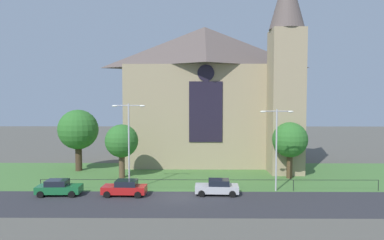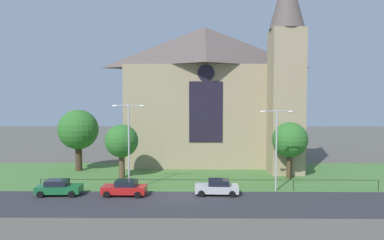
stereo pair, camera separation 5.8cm
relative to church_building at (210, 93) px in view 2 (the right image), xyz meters
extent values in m
plane|color=#56544C|center=(-3.72, -8.67, -10.27)|extent=(160.00, 160.00, 0.00)
cube|color=#2D2D33|center=(-3.72, -20.67, -10.27)|extent=(120.00, 8.00, 0.01)
cube|color=#477538|center=(-3.72, -10.67, -10.27)|extent=(120.00, 20.00, 0.01)
cube|color=tan|center=(-0.77, 0.63, -3.27)|extent=(22.00, 12.00, 14.00)
pyramid|color=#594C47|center=(-0.77, 0.63, 6.73)|extent=(22.00, 12.00, 6.00)
cube|color=black|center=(-0.77, -5.42, -2.57)|extent=(4.40, 0.16, 8.00)
cylinder|color=black|center=(-0.77, -5.42, 2.53)|extent=(2.20, 0.15, 2.20)
cube|color=tan|center=(9.23, -7.37, -1.27)|extent=(4.00, 4.00, 18.00)
cylinder|color=black|center=(-0.77, -16.17, -9.17)|extent=(34.59, 0.05, 0.05)
cylinder|color=black|center=(-18.07, -16.17, -9.72)|extent=(0.07, 0.07, 1.10)
cylinder|color=black|center=(-9.42, -16.17, -9.72)|extent=(0.06, 0.07, 1.10)
cylinder|color=black|center=(-0.77, -16.17, -9.72)|extent=(0.07, 0.07, 1.10)
cylinder|color=black|center=(7.87, -16.17, -9.72)|extent=(0.07, 0.07, 1.10)
cylinder|color=black|center=(16.52, -16.17, -9.72)|extent=(0.06, 0.07, 1.10)
cylinder|color=#4C3823|center=(9.01, -10.38, -8.76)|extent=(0.69, 0.69, 3.03)
sphere|color=#2D6B28|center=(9.01, -10.38, -5.69)|extent=(4.15, 4.15, 4.15)
cylinder|color=#423021|center=(-17.43, -6.22, -8.53)|extent=(0.86, 0.86, 3.48)
sphere|color=#2D6B28|center=(-17.43, -6.22, -4.85)|extent=(5.18, 5.18, 5.18)
cylinder|color=brown|center=(-10.89, -10.36, -8.80)|extent=(0.69, 0.69, 2.95)
sphere|color=#2D6B28|center=(-10.89, -10.36, -5.85)|extent=(3.93, 3.93, 3.93)
cylinder|color=#B2B2B7|center=(-8.91, -16.27, -5.82)|extent=(0.16, 0.16, 8.90)
cylinder|color=#B2B2B7|center=(-9.61, -16.27, -1.57)|extent=(1.40, 0.10, 0.10)
cylinder|color=#B2B2B7|center=(-8.21, -16.27, -1.57)|extent=(1.40, 0.10, 0.10)
ellipsoid|color=white|center=(-10.31, -16.27, -1.62)|extent=(0.57, 0.26, 0.20)
ellipsoid|color=white|center=(-7.51, -16.27, -1.62)|extent=(0.57, 0.26, 0.20)
cylinder|color=#B2B2B7|center=(6.06, -16.27, -6.11)|extent=(0.16, 0.16, 8.33)
cylinder|color=#B2B2B7|center=(5.36, -16.27, -2.14)|extent=(1.40, 0.10, 0.10)
cylinder|color=#B2B2B7|center=(6.76, -16.27, -2.14)|extent=(1.40, 0.10, 0.10)
ellipsoid|color=white|center=(4.66, -16.27, -2.19)|extent=(0.57, 0.26, 0.20)
ellipsoid|color=white|center=(7.46, -16.27, -2.19)|extent=(0.57, 0.26, 0.20)
cube|color=#196033|center=(-15.39, -18.10, -9.66)|extent=(4.26, 1.94, 0.70)
cube|color=black|center=(-15.59, -18.10, -9.04)|extent=(2.05, 1.67, 0.55)
cylinder|color=black|center=(-13.96, -17.15, -9.95)|extent=(0.65, 0.24, 0.64)
cylinder|color=black|center=(-13.89, -18.94, -9.95)|extent=(0.65, 0.24, 0.64)
cylinder|color=black|center=(-16.89, -17.25, -9.95)|extent=(0.65, 0.24, 0.64)
cylinder|color=black|center=(-16.83, -19.05, -9.95)|extent=(0.65, 0.24, 0.64)
cube|color=#B21919|center=(-9.03, -18.16, -9.66)|extent=(4.25, 1.92, 0.70)
cube|color=black|center=(-8.83, -18.17, -9.04)|extent=(2.05, 1.66, 0.55)
cylinder|color=black|center=(-10.52, -19.02, -9.95)|extent=(0.65, 0.24, 0.64)
cylinder|color=black|center=(-10.47, -17.22, -9.95)|extent=(0.65, 0.24, 0.64)
cylinder|color=black|center=(-7.58, -19.11, -9.95)|extent=(0.65, 0.24, 0.64)
cylinder|color=black|center=(-7.53, -17.31, -9.95)|extent=(0.65, 0.24, 0.64)
cube|color=#B7B7BC|center=(-0.06, -17.78, -9.66)|extent=(4.27, 1.97, 0.70)
cube|color=black|center=(0.14, -17.79, -9.04)|extent=(2.06, 1.68, 0.55)
cylinder|color=black|center=(-1.56, -18.62, -9.95)|extent=(0.65, 0.25, 0.64)
cylinder|color=black|center=(-1.49, -16.82, -9.95)|extent=(0.65, 0.25, 0.64)
cylinder|color=black|center=(1.37, -18.74, -9.95)|extent=(0.65, 0.25, 0.64)
cylinder|color=black|center=(1.45, -16.94, -9.95)|extent=(0.65, 0.25, 0.64)
camera|label=1|loc=(-2.18, -51.59, -1.03)|focal=32.80mm
camera|label=2|loc=(-2.12, -51.59, -1.03)|focal=32.80mm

